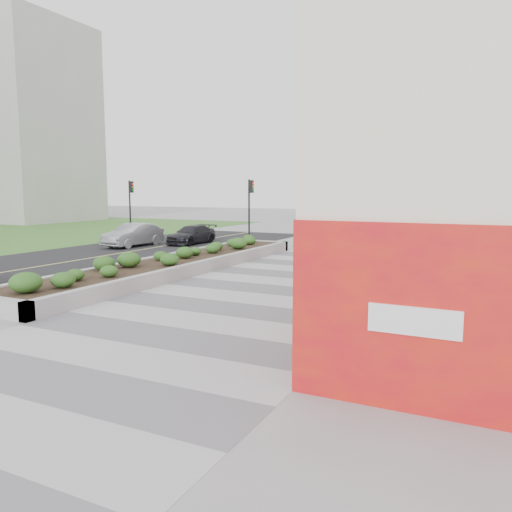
# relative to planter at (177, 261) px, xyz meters

# --- Properties ---
(ground) EXTENTS (160.00, 160.00, 0.00)m
(ground) POSITION_rel_planter_xyz_m (5.50, -7.00, -0.42)
(ground) COLOR gray
(ground) RESTS_ON ground
(walkway) EXTENTS (8.00, 36.00, 0.01)m
(walkway) POSITION_rel_planter_xyz_m (5.50, -4.00, -0.41)
(walkway) COLOR #A8A8AD
(walkway) RESTS_ON ground
(building) EXTENTS (6.04, 24.08, 8.00)m
(building) POSITION_rel_planter_xyz_m (12.48, 1.98, 3.56)
(building) COLOR silver
(building) RESTS_ON ground
(planter) EXTENTS (3.00, 18.00, 0.90)m
(planter) POSITION_rel_planter_xyz_m (0.00, 0.00, 0.00)
(planter) COLOR #9E9EA0
(planter) RESTS_ON ground
(street) EXTENTS (10.00, 40.00, 0.00)m
(street) POSITION_rel_planter_xyz_m (-6.50, 0.00, -0.42)
(street) COLOR black
(street) RESTS_ON ground
(traffic_signal_near) EXTENTS (0.33, 0.28, 4.20)m
(traffic_signal_near) POSITION_rel_planter_xyz_m (-1.73, 10.50, 2.34)
(traffic_signal_near) COLOR black
(traffic_signal_near) RESTS_ON ground
(traffic_signal_far) EXTENTS (0.33, 0.28, 4.20)m
(traffic_signal_far) POSITION_rel_planter_xyz_m (-10.93, 10.00, 2.34)
(traffic_signal_far) COLOR black
(traffic_signal_far) RESTS_ON ground
(distant_bldg_west_a) EXTENTS (18.00, 12.00, 22.00)m
(distant_bldg_west_a) POSITION_rel_planter_xyz_m (-39.50, 23.00, 10.58)
(distant_bldg_west_a) COLOR #ADAAA3
(distant_bldg_west_a) RESTS_ON ground
(distant_bldg_north_l) EXTENTS (16.00, 12.00, 20.00)m
(distant_bldg_north_l) POSITION_rel_planter_xyz_m (0.50, 48.00, 9.58)
(distant_bldg_north_l) COLOR #ADAAA3
(distant_bldg_north_l) RESTS_ON ground
(manhole_cover) EXTENTS (0.44, 0.44, 0.01)m
(manhole_cover) POSITION_rel_planter_xyz_m (6.00, -4.00, -0.42)
(manhole_cover) COLOR #595654
(manhole_cover) RESTS_ON ground
(skateboarder) EXTENTS (0.58, 0.75, 1.51)m
(skateboarder) POSITION_rel_planter_xyz_m (5.58, 4.74, 0.35)
(skateboarder) COLOR beige
(skateboarder) RESTS_ON ground
(car_silver) EXTENTS (1.66, 4.43, 1.44)m
(car_silver) POSITION_rel_planter_xyz_m (-8.17, 6.88, 0.30)
(car_silver) COLOR #A8A9B0
(car_silver) RESTS_ON ground
(car_dark) EXTENTS (1.75, 4.18, 1.21)m
(car_dark) POSITION_rel_planter_xyz_m (-5.72, 9.80, 0.18)
(car_dark) COLOR black
(car_dark) RESTS_ON ground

